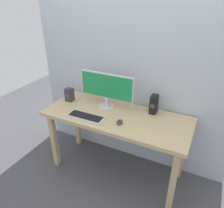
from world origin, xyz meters
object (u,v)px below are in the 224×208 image
at_px(speaker_left, 69,95).
at_px(mouse, 120,122).
at_px(monitor, 107,88).
at_px(desk, 116,123).
at_px(keyboard_primary, 86,117).
at_px(speaker_right, 154,104).

bearing_deg(speaker_left, mouse, -14.74).
bearing_deg(monitor, mouse, -42.91).
xyz_separation_m(desk, keyboard_primary, (-0.26, -0.20, 0.11)).
bearing_deg(speaker_left, desk, -5.39).
distance_m(monitor, keyboard_primary, 0.39).
bearing_deg(keyboard_primary, desk, 37.52).
relative_size(keyboard_primary, speaker_right, 1.92).
xyz_separation_m(monitor, speaker_left, (-0.47, -0.06, -0.15)).
bearing_deg(mouse, monitor, 131.76).
xyz_separation_m(monitor, keyboard_primary, (-0.08, -0.32, -0.21)).
bearing_deg(speaker_right, monitor, -169.23).
distance_m(monitor, mouse, 0.43).
bearing_deg(keyboard_primary, monitor, 76.18).
height_order(speaker_right, speaker_left, speaker_right).
bearing_deg(speaker_right, desk, -146.66).
bearing_deg(speaker_left, speaker_right, 9.15).
xyz_separation_m(mouse, speaker_left, (-0.74, 0.20, 0.06)).
distance_m(desk, monitor, 0.39).
height_order(desk, keyboard_primary, keyboard_primary).
distance_m(keyboard_primary, speaker_left, 0.47).
bearing_deg(desk, mouse, -54.26).
distance_m(monitor, speaker_left, 0.49).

